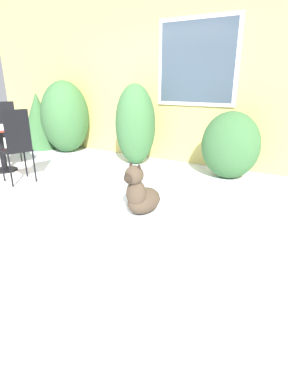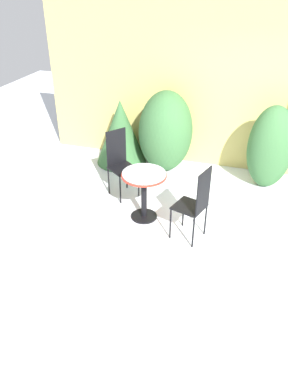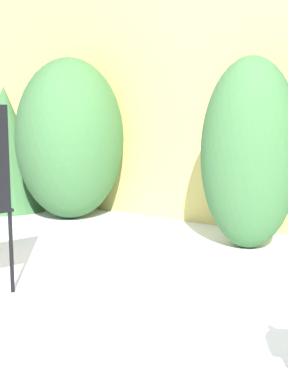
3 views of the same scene
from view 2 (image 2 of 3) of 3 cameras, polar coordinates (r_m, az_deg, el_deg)
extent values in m
plane|color=silver|center=(5.50, 14.30, -6.65)|extent=(16.00, 16.00, 0.00)
cube|color=tan|center=(6.83, 17.82, 15.62)|extent=(8.00, 0.06, 3.25)
ellipsoid|color=#386638|center=(6.83, 3.30, 9.16)|extent=(0.97, 1.04, 1.48)
ellipsoid|color=#386638|center=(6.58, 18.71, 6.42)|extent=(0.75, 0.66, 1.43)
cone|color=#386638|center=(7.15, -3.55, 9.09)|extent=(0.96, 0.96, 1.23)
cylinder|color=black|center=(5.73, 0.00, -3.70)|extent=(0.40, 0.40, 0.03)
cylinder|color=black|center=(5.53, 0.00, -0.68)|extent=(0.09, 0.09, 0.68)
cylinder|color=red|center=(5.36, 0.00, 2.57)|extent=(0.65, 0.65, 0.03)
cylinder|color=silver|center=(5.34, 0.00, 2.82)|extent=(0.63, 0.63, 0.02)
cube|color=black|center=(6.04, -3.19, 3.57)|extent=(0.55, 0.55, 0.02)
cube|color=black|center=(6.05, -4.25, 6.82)|extent=(0.23, 0.30, 0.60)
cylinder|color=black|center=(5.95, -3.63, 0.31)|extent=(0.02, 0.02, 0.49)
cylinder|color=black|center=(6.12, -0.81, 1.30)|extent=(0.02, 0.02, 0.49)
cylinder|color=black|center=(6.22, -5.40, 1.67)|extent=(0.02, 0.02, 0.49)
cylinder|color=black|center=(6.38, -2.65, 2.59)|extent=(0.02, 0.02, 0.49)
cube|color=black|center=(5.11, 6.90, -2.21)|extent=(0.49, 0.49, 0.02)
cube|color=black|center=(4.87, 9.06, 0.12)|extent=(0.12, 0.35, 0.60)
cylinder|color=black|center=(5.44, 6.01, -3.01)|extent=(0.02, 0.02, 0.49)
cylinder|color=black|center=(5.19, 4.04, -4.82)|extent=(0.02, 0.02, 0.49)
cylinder|color=black|center=(5.32, 9.35, -4.22)|extent=(0.02, 0.02, 0.49)
cylinder|color=black|center=(5.05, 7.51, -6.15)|extent=(0.02, 0.02, 0.49)
camera|label=1|loc=(3.94, 70.71, -19.92)|focal=28.00mm
camera|label=3|loc=(3.51, 49.01, -18.89)|focal=55.00mm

